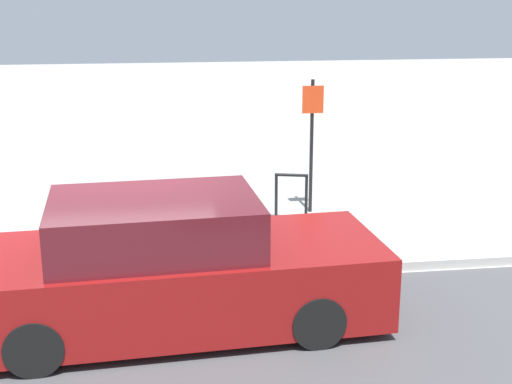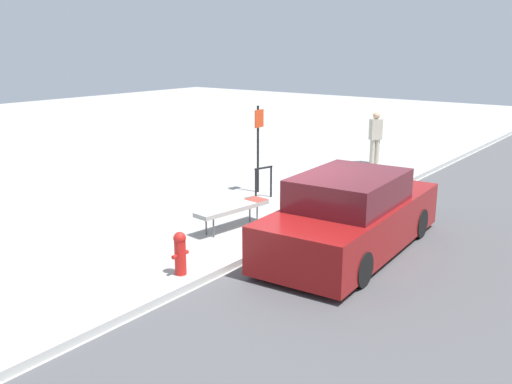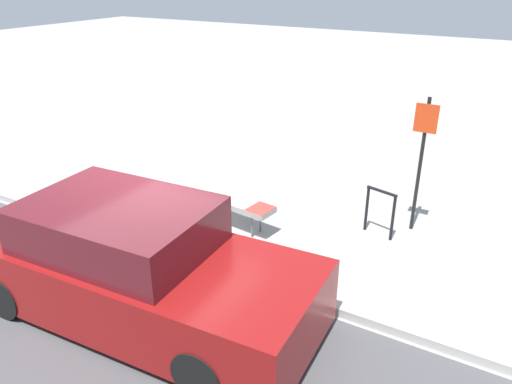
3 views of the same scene
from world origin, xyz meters
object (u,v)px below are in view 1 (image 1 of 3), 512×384
at_px(sign_post, 312,134).
at_px(bike_rack, 291,193).
at_px(bench, 145,219).
at_px(parked_car_near, 169,270).

bearing_deg(sign_post, bike_rack, -131.46).
distance_m(bike_rack, sign_post, 1.10).
relative_size(bench, bike_rack, 2.26).
xyz_separation_m(sign_post, parked_car_near, (-2.52, -4.09, -0.70)).
bearing_deg(sign_post, parked_car_near, -121.65).
relative_size(bike_rack, sign_post, 0.36).
distance_m(sign_post, parked_car_near, 4.85).
bearing_deg(bench, parked_car_near, -75.82).
relative_size(sign_post, parked_car_near, 0.48).
bearing_deg(parked_car_near, sign_post, 54.90).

